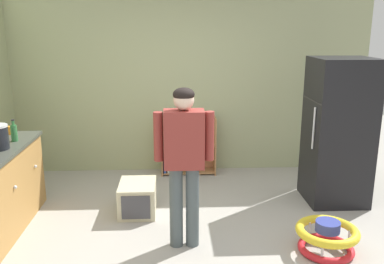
% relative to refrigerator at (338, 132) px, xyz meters
% --- Properties ---
extents(ground_plane, '(12.00, 12.00, 0.00)m').
position_rel_refrigerator_xyz_m(ground_plane, '(-1.72, -1.06, -0.89)').
color(ground_plane, '#A5A097').
rests_on(ground_plane, ground).
extents(back_wall, '(5.20, 0.06, 2.70)m').
position_rel_refrigerator_xyz_m(back_wall, '(-1.72, 1.27, 0.46)').
color(back_wall, '#A4AC7F').
rests_on(back_wall, ground).
extents(refrigerator, '(0.73, 0.68, 1.78)m').
position_rel_refrigerator_xyz_m(refrigerator, '(0.00, 0.00, 0.00)').
color(refrigerator, black).
rests_on(refrigerator, ground).
extents(bookshelf, '(0.80, 0.28, 0.85)m').
position_rel_refrigerator_xyz_m(bookshelf, '(-1.84, 1.09, -0.52)').
color(bookshelf, '#AB794B').
rests_on(bookshelf, ground).
extents(standing_person, '(0.57, 0.22, 1.59)m').
position_rel_refrigerator_xyz_m(standing_person, '(-1.91, -1.03, 0.06)').
color(standing_person, '#4A5558').
rests_on(standing_person, ground).
extents(baby_walker, '(0.60, 0.60, 0.32)m').
position_rel_refrigerator_xyz_m(baby_walker, '(-0.53, -1.23, -0.73)').
color(baby_walker, red).
rests_on(baby_walker, ground).
extents(pet_carrier, '(0.42, 0.55, 0.36)m').
position_rel_refrigerator_xyz_m(pet_carrier, '(-2.43, -0.25, -0.71)').
color(pet_carrier, beige).
rests_on(pet_carrier, ground).
extents(green_glass_bottle, '(0.07, 0.07, 0.25)m').
position_rel_refrigerator_xyz_m(green_glass_bottle, '(-3.76, -0.28, 0.11)').
color(green_glass_bottle, '#33753D').
rests_on(green_glass_bottle, kitchen_counter).
extents(orange_cup, '(0.08, 0.08, 0.09)m').
position_rel_refrigerator_xyz_m(orange_cup, '(-3.92, 0.03, 0.06)').
color(orange_cup, orange).
rests_on(orange_cup, kitchen_counter).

